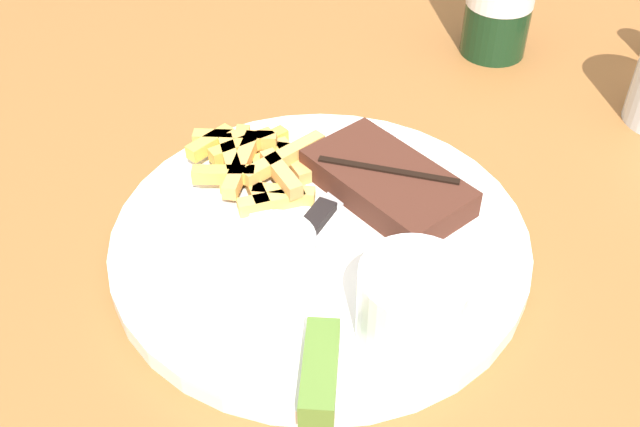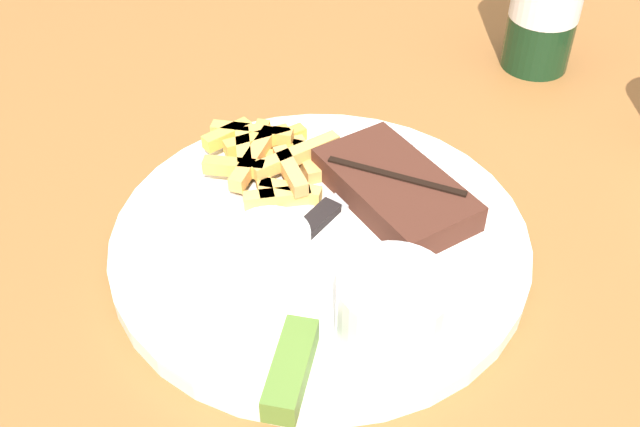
% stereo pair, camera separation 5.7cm
% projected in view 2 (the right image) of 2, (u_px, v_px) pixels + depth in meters
% --- Properties ---
extents(dining_table, '(1.57, 1.50, 0.78)m').
position_uv_depth(dining_table, '(320.00, 299.00, 0.64)').
color(dining_table, '#935B2D').
rests_on(dining_table, ground_plane).
extents(dinner_plate, '(0.33, 0.33, 0.02)m').
position_uv_depth(dinner_plate, '(320.00, 241.00, 0.59)').
color(dinner_plate, white).
rests_on(dinner_plate, dining_table).
extents(steak_portion, '(0.14, 0.09, 0.03)m').
position_uv_depth(steak_portion, '(395.00, 189.00, 0.60)').
color(steak_portion, '#472319').
rests_on(steak_portion, dinner_plate).
extents(fries_pile, '(0.13, 0.11, 0.02)m').
position_uv_depth(fries_pile, '(269.00, 157.00, 0.64)').
color(fries_pile, '#EAA249').
rests_on(fries_pile, dinner_plate).
extents(coleslaw_cup, '(0.07, 0.07, 0.06)m').
position_uv_depth(coleslaw_cup, '(393.00, 309.00, 0.48)').
color(coleslaw_cup, white).
rests_on(coleslaw_cup, dinner_plate).
extents(dipping_sauce_cup, '(0.06, 0.06, 0.03)m').
position_uv_depth(dipping_sauce_cup, '(270.00, 245.00, 0.55)').
color(dipping_sauce_cup, silver).
rests_on(dipping_sauce_cup, dinner_plate).
extents(pickle_spear, '(0.06, 0.07, 0.02)m').
position_uv_depth(pickle_spear, '(291.00, 369.00, 0.48)').
color(pickle_spear, '#567A2D').
rests_on(pickle_spear, dinner_plate).
extents(fork_utensil, '(0.13, 0.06, 0.00)m').
position_uv_depth(fork_utensil, '(230.00, 193.00, 0.62)').
color(fork_utensil, '#B7B7BC').
rests_on(fork_utensil, dinner_plate).
extents(knife_utensil, '(0.06, 0.16, 0.01)m').
position_uv_depth(knife_utensil, '(345.00, 196.00, 0.61)').
color(knife_utensil, '#B7B7BC').
rests_on(knife_utensil, dinner_plate).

